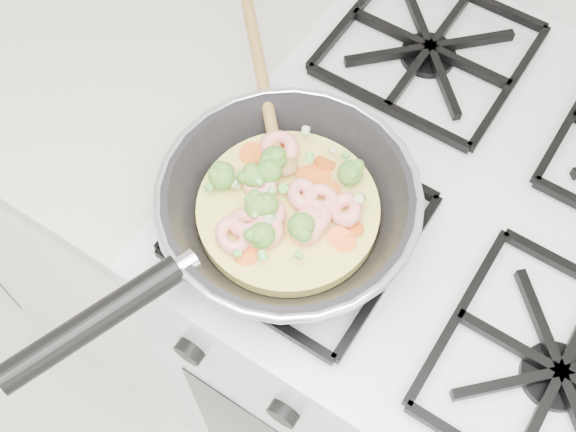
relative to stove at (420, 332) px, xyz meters
The scene contains 3 objects.
stove is the anchor object (origin of this frame).
counter_left 0.80m from the stove, behind, with size 1.00×0.60×0.90m.
skillet 0.55m from the stove, 136.56° to the right, with size 0.38×0.56×0.10m.
Camera 1 is at (0.04, 1.23, 1.60)m, focal length 44.79 mm.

